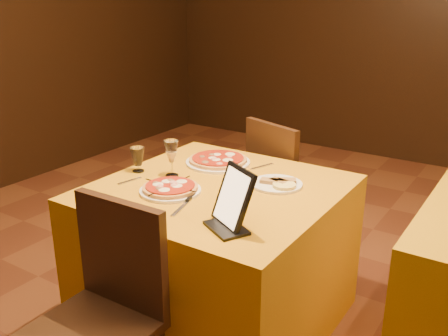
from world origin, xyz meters
The scene contains 13 objects.
wall_back centered at (0.00, 3.50, 1.40)m, with size 6.00×0.01×2.80m, color black.
main_table centered at (-0.35, 0.26, 0.38)m, with size 1.10×1.10×0.75m, color #BC7D0C.
chair_main_near centered at (-0.35, -0.58, 0.46)m, with size 0.48×0.48×0.91m, color #301F0F, non-canonical shape.
chair_main_far centered at (-0.35, 1.09, 0.46)m, with size 0.47×0.47×0.91m, color black, non-canonical shape.
pizza_near centered at (-0.50, 0.08, 0.77)m, with size 0.29×0.29×0.03m.
pizza_far centered at (-0.54, 0.54, 0.77)m, with size 0.35×0.35×0.03m.
cutlet_dish centered at (-0.12, 0.43, 0.76)m, with size 0.25×0.25×0.03m.
wine_glass centered at (-0.63, 0.25, 0.84)m, with size 0.08×0.08×0.19m, color #E9CD84, non-canonical shape.
water_glass centered at (-0.82, 0.21, 0.81)m, with size 0.07×0.07×0.13m, color white, non-canonical shape.
tablet centered at (-0.07, -0.05, 0.87)m, with size 0.20×0.02×0.24m, color black.
knife centered at (-0.35, -0.02, 0.75)m, with size 0.23×0.02×0.01m, color #B7B8BE.
fork_near centered at (-0.75, 0.08, 0.75)m, with size 0.14×0.02×0.01m, color silver.
fork_far centered at (-0.32, 0.62, 0.75)m, with size 0.15×0.02×0.01m, color #B5B5BC.
Camera 1 is at (0.89, -1.58, 1.63)m, focal length 40.00 mm.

